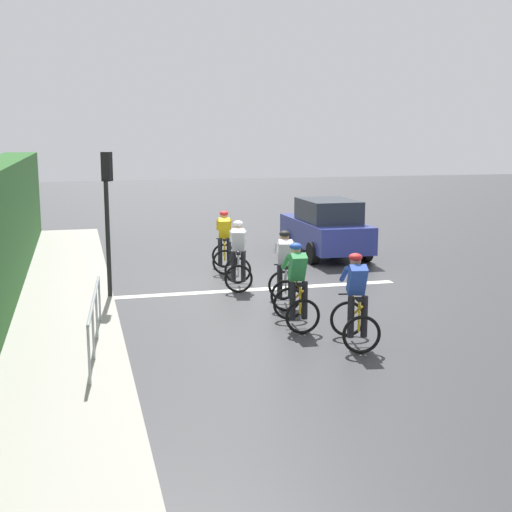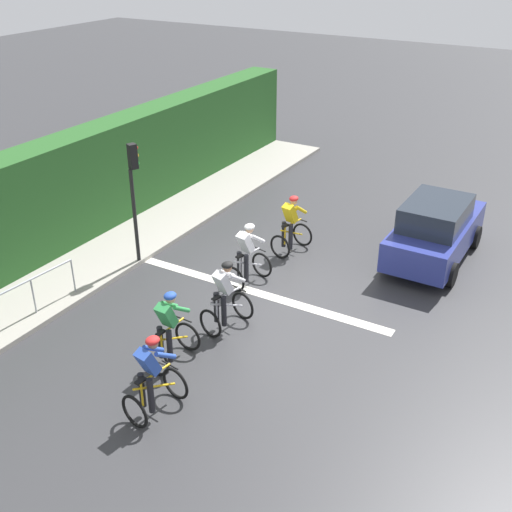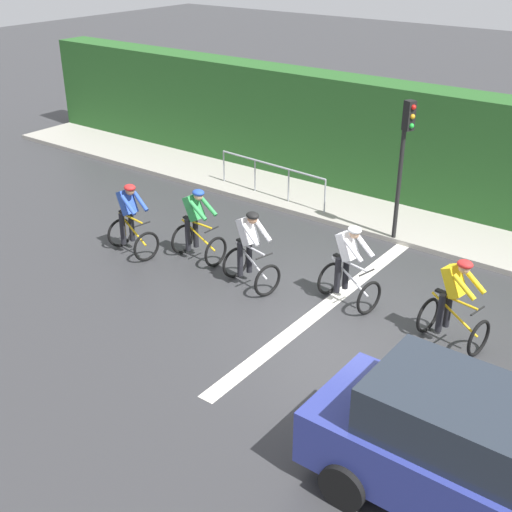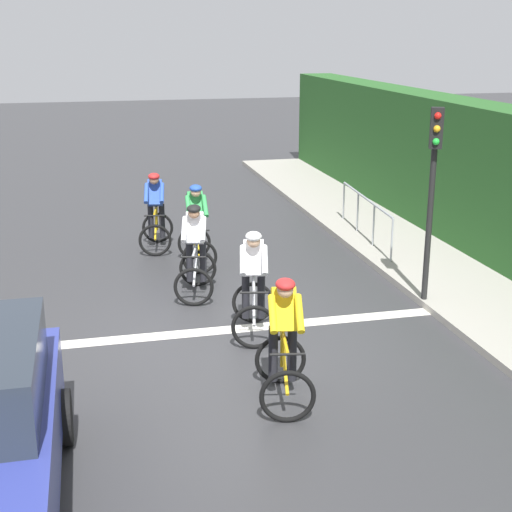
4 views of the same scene
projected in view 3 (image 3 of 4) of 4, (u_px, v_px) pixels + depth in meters
ground_plane at (338, 313)px, 12.74m from camera, size 80.00×80.00×0.00m
sidewalk_kerb at (368, 209)px, 17.29m from camera, size 2.80×25.54×0.12m
stone_wall_low at (384, 192)px, 17.86m from camera, size 0.44×25.54×0.48m
hedge_wall at (394, 143)px, 17.50m from camera, size 1.10×25.54×3.06m
road_marking_stop_line at (323, 308)px, 12.91m from camera, size 7.00×0.30×0.01m
cyclist_lead at (130, 220)px, 14.76m from camera, size 0.84×1.17×1.66m
cyclist_second at (197, 226)px, 14.48m from camera, size 0.73×1.11×1.66m
cyclist_mid at (250, 250)px, 13.39m from camera, size 0.91×1.21×1.66m
cyclist_fourth at (349, 266)px, 12.76m from camera, size 0.89×1.20×1.66m
cyclist_trailing at (454, 303)px, 11.52m from camera, size 0.86×1.18×1.66m
car_navy at (468, 456)px, 8.10m from camera, size 1.91×4.11×1.76m
traffic_light_near_crossing at (404, 151)px, 14.59m from camera, size 0.26×0.30×3.34m
pedestrian_railing_kerbside at (271, 172)px, 17.64m from camera, size 0.32×3.54×1.03m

